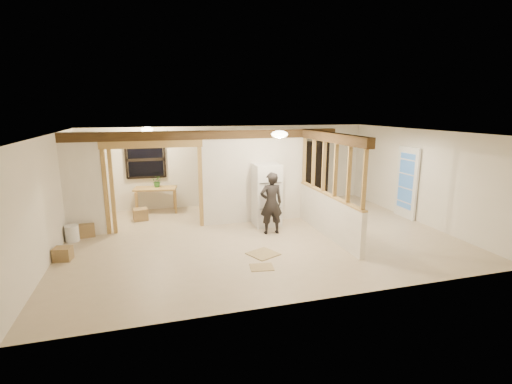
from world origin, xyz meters
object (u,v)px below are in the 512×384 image
object	(u,v)px
shop_vac	(91,216)
bookshelf	(313,171)
woman	(271,203)
refrigerator	(267,195)
work_table	(156,200)

from	to	relation	value
shop_vac	bookshelf	size ratio (longest dim) A/B	0.27
woman	refrigerator	bearing A→B (deg)	-95.51
refrigerator	work_table	xyz separation A→B (m)	(-2.80, 2.02, -0.44)
woman	work_table	distance (m)	3.86
refrigerator	bookshelf	world-z (taller)	bookshelf
work_table	shop_vac	world-z (taller)	work_table
bookshelf	refrigerator	bearing A→B (deg)	-136.50
woman	work_table	size ratio (longest dim) A/B	1.28
refrigerator	woman	distance (m)	0.72
woman	shop_vac	xyz separation A→B (m)	(-4.37, 1.90, -0.50)
woman	work_table	world-z (taller)	woman
refrigerator	work_table	distance (m)	3.49
bookshelf	work_table	bearing A→B (deg)	-178.00
woman	work_table	xyz separation A→B (m)	(-2.70, 2.74, -0.39)
refrigerator	work_table	world-z (taller)	refrigerator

